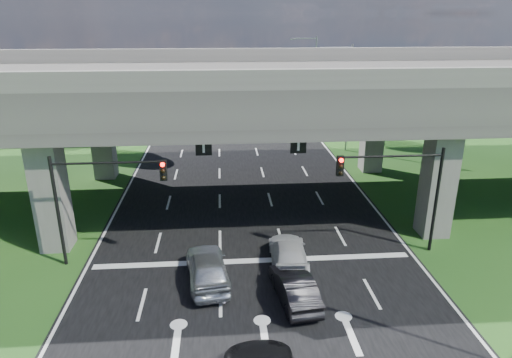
{
  "coord_description": "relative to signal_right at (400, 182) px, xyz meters",
  "views": [
    {
      "loc": [
        -1.55,
        -18.04,
        12.58
      ],
      "look_at": [
        0.42,
        7.21,
        3.37
      ],
      "focal_mm": 32.0,
      "sensor_mm": 36.0,
      "label": 1
    }
  ],
  "objects": [
    {
      "name": "road",
      "position": [
        -7.82,
        6.06,
        -4.17
      ],
      "size": [
        18.0,
        120.0,
        0.03
      ],
      "primitive_type": "cube",
      "color": "black",
      "rests_on": "ground"
    },
    {
      "name": "tree_left_near",
      "position": [
        -21.78,
        22.06,
        0.63
      ],
      "size": [
        4.5,
        4.5,
        7.8
      ],
      "color": "black",
      "rests_on": "ground"
    },
    {
      "name": "tree_left_far",
      "position": [
        -20.78,
        38.06,
        0.95
      ],
      "size": [
        4.8,
        4.8,
        8.32
      ],
      "color": "black",
      "rests_on": "ground"
    },
    {
      "name": "streetlight_far",
      "position": [
        2.27,
        20.06,
        1.66
      ],
      "size": [
        3.38,
        0.25,
        10.0
      ],
      "color": "gray",
      "rests_on": "ground"
    },
    {
      "name": "tree_right_far",
      "position": [
        4.22,
        40.06,
        0.63
      ],
      "size": [
        4.5,
        4.5,
        7.8
      ],
      "color": "black",
      "rests_on": "ground"
    },
    {
      "name": "tree_right_mid",
      "position": [
        8.22,
        32.06,
        -0.01
      ],
      "size": [
        3.91,
        3.9,
        6.76
      ],
      "color": "black",
      "rests_on": "ground"
    },
    {
      "name": "warehouse",
      "position": [
        -33.82,
        31.06,
        -2.19
      ],
      "size": [
        20.0,
        10.0,
        4.0
      ],
      "primitive_type": "cube",
      "color": "#9E9E99",
      "rests_on": "ground"
    },
    {
      "name": "streetlight_beyond",
      "position": [
        2.27,
        36.06,
        1.66
      ],
      "size": [
        3.38,
        0.25,
        10.0
      ],
      "color": "gray",
      "rests_on": "ground"
    },
    {
      "name": "car_dark",
      "position": [
        -6.21,
        -4.17,
        -3.46
      ],
      "size": [
        2.0,
        4.36,
        1.39
      ],
      "primitive_type": "imported",
      "rotation": [
        0.0,
        0.0,
        3.27
      ],
      "color": "black",
      "rests_on": "road"
    },
    {
      "name": "tree_left_mid",
      "position": [
        -24.78,
        30.06,
        -0.01
      ],
      "size": [
        3.91,
        3.9,
        6.76
      ],
      "color": "black",
      "rests_on": "ground"
    },
    {
      "name": "signal_right",
      "position": [
        0.0,
        0.0,
        0.0
      ],
      "size": [
        5.76,
        0.54,
        6.0
      ],
      "color": "black",
      "rests_on": "ground"
    },
    {
      "name": "signal_left",
      "position": [
        -15.65,
        0.0,
        0.0
      ],
      "size": [
        5.76,
        0.54,
        6.0
      ],
      "color": "black",
      "rests_on": "ground"
    },
    {
      "name": "car_white",
      "position": [
        -6.02,
        -0.94,
        -3.48
      ],
      "size": [
        2.13,
        4.74,
        1.35
      ],
      "primitive_type": "imported",
      "rotation": [
        0.0,
        0.0,
        3.09
      ],
      "color": "#B7B7B7",
      "rests_on": "road"
    },
    {
      "name": "ground",
      "position": [
        -7.82,
        -3.94,
        -4.19
      ],
      "size": [
        160.0,
        160.0,
        0.0
      ],
      "primitive_type": "plane",
      "color": "#1B4115",
      "rests_on": "ground"
    },
    {
      "name": "overpass",
      "position": [
        -7.82,
        8.06,
        3.73
      ],
      "size": [
        80.0,
        15.0,
        10.0
      ],
      "color": "#34312F",
      "rests_on": "ground"
    },
    {
      "name": "tree_right_near",
      "position": [
        5.22,
        24.06,
        0.31
      ],
      "size": [
        4.2,
        4.2,
        7.28
      ],
      "color": "black",
      "rests_on": "ground"
    },
    {
      "name": "car_silver",
      "position": [
        -10.23,
        -2.28,
        -3.34
      ],
      "size": [
        2.52,
        5.0,
        1.63
      ],
      "primitive_type": "imported",
      "rotation": [
        0.0,
        0.0,
        3.27
      ],
      "color": "silver",
      "rests_on": "road"
    }
  ]
}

